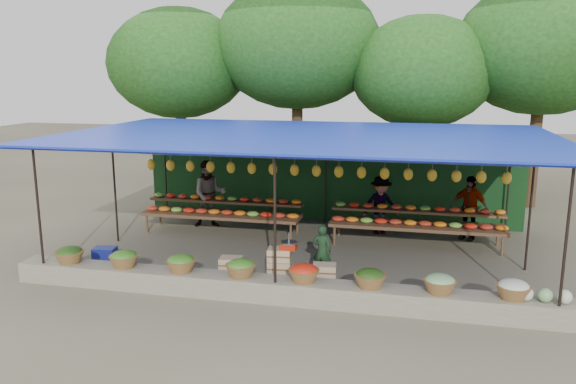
% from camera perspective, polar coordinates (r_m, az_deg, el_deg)
% --- Properties ---
extents(ground, '(60.00, 60.00, 0.00)m').
position_cam_1_polar(ground, '(13.16, 1.78, -6.35)').
color(ground, brown).
rests_on(ground, ground).
extents(stone_curb, '(10.60, 0.55, 0.40)m').
position_cam_1_polar(stone_curb, '(10.57, -1.10, -9.89)').
color(stone_curb, '#696454').
rests_on(stone_curb, ground).
extents(stall_canopy, '(10.80, 6.60, 2.82)m').
position_cam_1_polar(stall_canopy, '(12.64, 1.91, 5.35)').
color(stall_canopy, black).
rests_on(stall_canopy, ground).
extents(produce_baskets, '(8.98, 0.58, 0.34)m').
position_cam_1_polar(produce_baskets, '(10.46, -1.65, -8.00)').
color(produce_baskets, brown).
rests_on(produce_baskets, stone_curb).
extents(netting_backdrop, '(10.60, 0.06, 2.50)m').
position_cam_1_polar(netting_backdrop, '(15.86, 3.98, 1.46)').
color(netting_backdrop, '#18441B').
rests_on(netting_backdrop, ground).
extents(tree_row, '(16.51, 5.50, 7.12)m').
position_cam_1_polar(tree_row, '(18.46, 7.17, 13.65)').
color(tree_row, '#372314').
rests_on(tree_row, ground).
extents(fruit_table_left, '(4.21, 0.95, 0.93)m').
position_cam_1_polar(fruit_table_left, '(14.88, -6.67, -1.83)').
color(fruit_table_left, '#4F3C1F').
rests_on(fruit_table_left, ground).
extents(fruit_table_right, '(4.21, 0.95, 0.93)m').
position_cam_1_polar(fruit_table_right, '(14.07, 12.96, -2.86)').
color(fruit_table_right, '#4F3C1F').
rests_on(fruit_table_right, ground).
extents(crate_counter, '(2.38, 0.38, 0.77)m').
position_cam_1_polar(crate_counter, '(11.21, -1.03, -7.98)').
color(crate_counter, tan).
rests_on(crate_counter, ground).
extents(weighing_scale, '(0.32, 0.32, 0.34)m').
position_cam_1_polar(weighing_scale, '(10.99, 0.10, -5.42)').
color(weighing_scale, '#B4250E').
rests_on(weighing_scale, crate_counter).
extents(vendor_seated, '(0.44, 0.32, 1.10)m').
position_cam_1_polar(vendor_seated, '(11.65, 3.48, -5.98)').
color(vendor_seated, '#18351B').
rests_on(vendor_seated, ground).
extents(customer_left, '(1.06, 0.94, 1.83)m').
position_cam_1_polar(customer_left, '(15.40, -7.97, -0.20)').
color(customer_left, slate).
rests_on(customer_left, ground).
extents(customer_mid, '(1.14, 0.94, 1.53)m').
position_cam_1_polar(customer_mid, '(14.83, 9.39, -1.32)').
color(customer_mid, slate).
rests_on(customer_mid, ground).
extents(customer_right, '(1.03, 0.79, 1.64)m').
position_cam_1_polar(customer_right, '(14.85, 17.92, -1.53)').
color(customer_right, slate).
rests_on(customer_right, ground).
extents(blue_crate_front, '(0.65, 0.57, 0.32)m').
position_cam_1_polar(blue_crate_front, '(12.64, -22.29, -7.27)').
color(blue_crate_front, navy).
rests_on(blue_crate_front, ground).
extents(blue_crate_back, '(0.53, 0.41, 0.29)m').
position_cam_1_polar(blue_crate_back, '(13.39, -18.10, -5.98)').
color(blue_crate_back, navy).
rests_on(blue_crate_back, ground).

